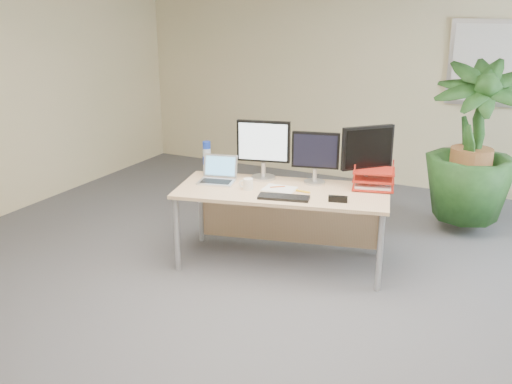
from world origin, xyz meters
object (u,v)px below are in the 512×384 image
at_px(monitor_left, 263,146).
at_px(laptop, 218,175).
at_px(floor_plant, 471,159).
at_px(monitor_right, 315,154).
at_px(desk, 284,202).

relative_size(monitor_left, laptop, 1.46).
height_order(floor_plant, monitor_right, floor_plant).
bearing_deg(desk, monitor_right, 43.33).
relative_size(floor_plant, monitor_left, 2.84).
relative_size(monitor_left, monitor_right, 1.16).
height_order(desk, monitor_left, monitor_left).
bearing_deg(monitor_right, desk, -136.67).
height_order(desk, monitor_right, monitor_right).
bearing_deg(laptop, monitor_right, 21.78).
distance_m(monitor_left, monitor_right, 0.47).
bearing_deg(floor_plant, laptop, -142.05).
bearing_deg(laptop, floor_plant, 37.95).
bearing_deg(monitor_left, desk, -24.08).
bearing_deg(desk, floor_plant, 45.69).
height_order(monitor_left, monitor_right, monitor_left).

